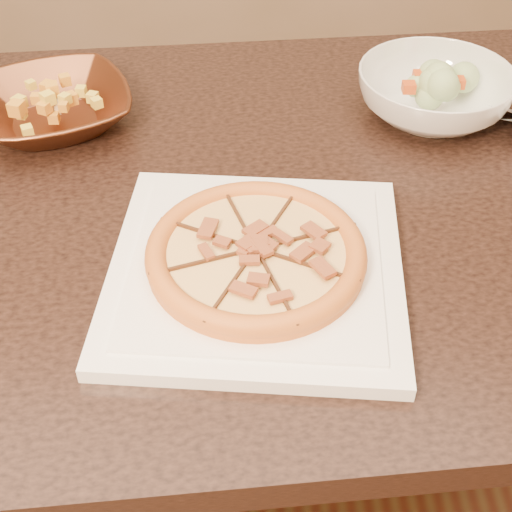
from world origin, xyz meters
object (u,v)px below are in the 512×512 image
object	(u,v)px
dining_table	(182,257)
plate	(256,269)
bronze_bowl	(52,109)
salad_bowl	(434,94)
pizza	(256,253)

from	to	relation	value
dining_table	plate	distance (m)	0.22
plate	dining_table	bearing A→B (deg)	123.06
bronze_bowl	salad_bowl	world-z (taller)	salad_bowl
dining_table	salad_bowl	xyz separation A→B (m)	(0.36, 0.18, 0.15)
dining_table	bronze_bowl	distance (m)	0.28
salad_bowl	pizza	bearing A→B (deg)	-128.13
pizza	dining_table	bearing A→B (deg)	123.05
dining_table	plate	world-z (taller)	plate
plate	salad_bowl	size ratio (longest dim) A/B	1.57
bronze_bowl	pizza	bearing A→B (deg)	-48.22
dining_table	salad_bowl	size ratio (longest dim) A/B	6.12
pizza	salad_bowl	distance (m)	0.43
bronze_bowl	salad_bowl	size ratio (longest dim) A/B	0.99
dining_table	plate	bearing A→B (deg)	-56.94
plate	pizza	size ratio (longest dim) A/B	1.44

